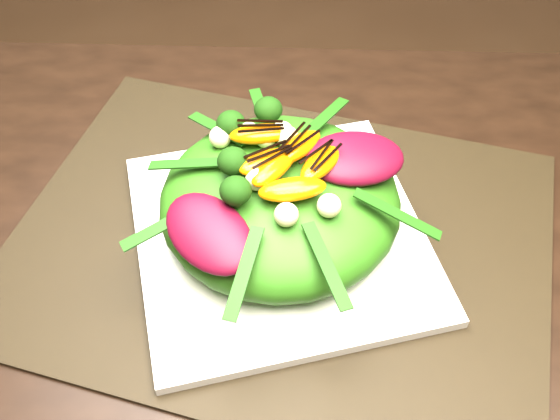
{
  "coord_description": "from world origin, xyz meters",
  "views": [
    {
      "loc": [
        -0.08,
        -0.27,
        1.25
      ],
      "look_at": [
        -0.1,
        0.13,
        0.8
      ],
      "focal_mm": 42.0,
      "sensor_mm": 36.0,
      "label": 1
    }
  ],
  "objects_px": {
    "dining_table": "(386,373)",
    "salad_bowl": "(280,226)",
    "placemat": "(280,240)",
    "lettuce_mound": "(280,201)",
    "plate_base": "(280,235)",
    "orange_segment": "(259,142)"
  },
  "relations": [
    {
      "from": "lettuce_mound",
      "to": "orange_segment",
      "type": "relative_size",
      "value": 3.86
    },
    {
      "from": "plate_base",
      "to": "salad_bowl",
      "type": "bearing_deg",
      "value": 0.0
    },
    {
      "from": "dining_table",
      "to": "salad_bowl",
      "type": "xyz_separation_m",
      "value": [
        -0.1,
        0.13,
        0.04
      ]
    },
    {
      "from": "salad_bowl",
      "to": "orange_segment",
      "type": "height_order",
      "value": "orange_segment"
    },
    {
      "from": "plate_base",
      "to": "orange_segment",
      "type": "height_order",
      "value": "orange_segment"
    },
    {
      "from": "lettuce_mound",
      "to": "dining_table",
      "type": "bearing_deg",
      "value": -52.81
    },
    {
      "from": "salad_bowl",
      "to": "lettuce_mound",
      "type": "bearing_deg",
      "value": -90.0
    },
    {
      "from": "dining_table",
      "to": "lettuce_mound",
      "type": "distance_m",
      "value": 0.18
    },
    {
      "from": "plate_base",
      "to": "lettuce_mound",
      "type": "relative_size",
      "value": 1.23
    },
    {
      "from": "placemat",
      "to": "plate_base",
      "type": "xyz_separation_m",
      "value": [
        0.0,
        0.0,
        0.01
      ]
    },
    {
      "from": "placemat",
      "to": "orange_segment",
      "type": "distance_m",
      "value": 0.11
    },
    {
      "from": "dining_table",
      "to": "orange_segment",
      "type": "xyz_separation_m",
      "value": [
        -0.12,
        0.16,
        0.12
      ]
    },
    {
      "from": "dining_table",
      "to": "salad_bowl",
      "type": "height_order",
      "value": "dining_table"
    },
    {
      "from": "placemat",
      "to": "orange_segment",
      "type": "bearing_deg",
      "value": 123.07
    },
    {
      "from": "lettuce_mound",
      "to": "orange_segment",
      "type": "bearing_deg",
      "value": 123.07
    },
    {
      "from": "placemat",
      "to": "lettuce_mound",
      "type": "height_order",
      "value": "lettuce_mound"
    },
    {
      "from": "placemat",
      "to": "orange_segment",
      "type": "relative_size",
      "value": 8.96
    },
    {
      "from": "placemat",
      "to": "plate_base",
      "type": "height_order",
      "value": "plate_base"
    },
    {
      "from": "dining_table",
      "to": "salad_bowl",
      "type": "bearing_deg",
      "value": 127.19
    },
    {
      "from": "placemat",
      "to": "dining_table",
      "type": "bearing_deg",
      "value": -52.81
    },
    {
      "from": "plate_base",
      "to": "orange_segment",
      "type": "distance_m",
      "value": 0.1
    },
    {
      "from": "dining_table",
      "to": "plate_base",
      "type": "relative_size",
      "value": 5.93
    }
  ]
}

